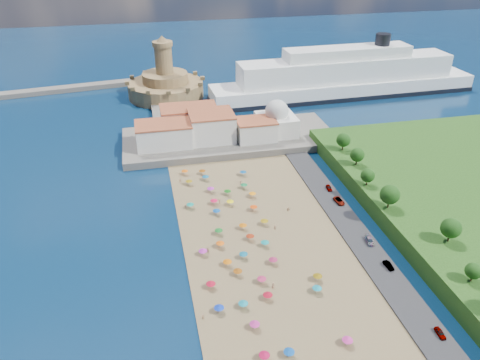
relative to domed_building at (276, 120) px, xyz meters
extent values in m
plane|color=#071938|center=(-30.00, -71.00, -8.97)|extent=(700.00, 700.00, 0.00)
cube|color=#59544C|center=(-20.00, 2.00, -7.47)|extent=(90.00, 36.00, 3.00)
cube|color=#59544C|center=(-42.00, 37.00, -7.77)|extent=(18.00, 70.00, 2.40)
cube|color=silver|center=(-48.00, -2.00, -1.47)|extent=(22.00, 14.00, 9.00)
cube|color=silver|center=(-28.00, 0.00, -0.47)|extent=(18.00, 16.00, 11.00)
cube|color=silver|center=(-10.00, -4.00, -1.97)|extent=(16.00, 12.00, 8.00)
cube|color=silver|center=(-36.00, 12.00, -0.97)|extent=(24.00, 14.00, 10.00)
cube|color=silver|center=(0.00, 0.00, -1.97)|extent=(16.00, 16.00, 8.00)
sphere|color=silver|center=(0.00, 0.00, 4.03)|extent=(10.00, 10.00, 10.00)
cylinder|color=silver|center=(0.00, 0.00, 7.83)|extent=(1.20, 1.20, 1.60)
cylinder|color=#A28751|center=(-42.00, 67.00, -4.97)|extent=(40.00, 40.00, 8.00)
cylinder|color=#A28751|center=(-42.00, 67.00, 1.53)|extent=(24.00, 24.00, 5.00)
cylinder|color=#A28751|center=(-42.00, 67.00, 11.03)|extent=(9.00, 9.00, 14.00)
cylinder|color=#A28751|center=(-42.00, 67.00, 19.23)|extent=(10.40, 10.40, 2.40)
cone|color=#A28751|center=(-42.00, 67.00, 21.93)|extent=(6.00, 6.00, 3.00)
cube|color=black|center=(52.15, 48.31, -7.80)|extent=(146.66, 26.13, 2.35)
cube|color=white|center=(52.15, 48.31, -4.62)|extent=(145.65, 25.70, 8.70)
cube|color=white|center=(52.15, 48.31, 5.53)|extent=(116.53, 20.95, 11.61)
cube|color=white|center=(52.15, 48.31, 14.24)|extent=(68.08, 15.60, 5.80)
cylinder|color=black|center=(71.48, 48.90, 20.04)|extent=(7.74, 7.74, 5.80)
cylinder|color=gray|center=(-30.00, -48.86, -7.72)|extent=(0.07, 0.07, 2.00)
cone|color=yellow|center=(-30.00, -48.86, -6.82)|extent=(2.50, 2.50, 0.60)
cylinder|color=gray|center=(-24.50, -73.15, -7.72)|extent=(0.07, 0.07, 2.00)
cone|color=#0E8889|center=(-24.50, -73.15, -6.82)|extent=(2.50, 2.50, 0.60)
cylinder|color=gray|center=(-29.61, -112.36, -7.72)|extent=(0.07, 0.07, 2.00)
cone|color=#0C499F|center=(-29.61, -112.36, -6.82)|extent=(2.50, 2.50, 0.60)
cylinder|color=gray|center=(-28.01, -69.23, -7.72)|extent=(0.07, 0.07, 2.00)
cone|color=maroon|center=(-28.01, -69.23, -6.82)|extent=(2.50, 2.50, 0.60)
cylinder|color=gray|center=(-42.19, -96.10, -7.72)|extent=(0.07, 0.07, 2.00)
cone|color=#0D2FB1|center=(-42.19, -96.10, -6.82)|extent=(2.50, 2.50, 0.60)
cylinder|color=gray|center=(-29.56, -42.01, -7.72)|extent=(0.07, 0.07, 2.00)
cone|color=#126714|center=(-29.56, -42.01, -6.82)|extent=(2.50, 2.50, 0.60)
cylinder|color=gray|center=(-42.75, -87.28, -7.72)|extent=(0.07, 0.07, 2.00)
cone|color=#B00E27|center=(-42.75, -87.28, -6.82)|extent=(2.50, 2.50, 0.60)
cylinder|color=gray|center=(-24.34, -81.28, -7.72)|extent=(0.07, 0.07, 2.00)
cone|color=#99204B|center=(-24.34, -81.28, -6.82)|extent=(2.50, 2.50, 0.60)
cylinder|color=gray|center=(-36.13, -95.91, -7.72)|extent=(0.07, 0.07, 2.00)
cone|color=#107F93|center=(-36.13, -95.91, -6.82)|extent=(2.50, 2.50, 0.60)
cylinder|color=gray|center=(-31.83, -77.13, -7.72)|extent=(0.07, 0.07, 2.00)
cone|color=#0E6181|center=(-31.83, -77.13, -6.82)|extent=(2.50, 2.50, 0.60)
cylinder|color=gray|center=(-36.63, -64.35, -7.72)|extent=(0.07, 0.07, 2.00)
cone|color=#136B21|center=(-36.63, -64.35, -6.82)|extent=(2.50, 2.50, 0.60)
cylinder|color=gray|center=(-34.92, -83.86, -7.72)|extent=(0.07, 0.07, 2.00)
cone|color=#8C470C|center=(-34.92, -83.86, -6.82)|extent=(2.50, 2.50, 0.60)
cylinder|color=gray|center=(-42.38, -24.08, -7.72)|extent=(0.07, 0.07, 2.00)
cone|color=#E65E0A|center=(-42.38, -24.08, -6.82)|extent=(2.50, 2.50, 0.60)
cylinder|color=gray|center=(-37.33, -70.76, -7.72)|extent=(0.07, 0.07, 2.00)
cone|color=#E75C0C|center=(-37.33, -70.76, -6.82)|extent=(2.50, 2.50, 0.60)
cylinder|color=gray|center=(-36.88, -79.43, -7.72)|extent=(0.07, 0.07, 2.00)
cone|color=#D66709|center=(-36.88, -79.43, -6.82)|extent=(2.50, 2.50, 0.60)
cylinder|color=gray|center=(-29.47, -94.36, -7.72)|extent=(0.07, 0.07, 2.00)
cone|color=#A20D21|center=(-29.47, -94.36, -6.82)|extent=(2.50, 2.50, 0.60)
cylinder|color=gray|center=(-35.42, -30.15, -7.72)|extent=(0.07, 0.07, 2.00)
cone|color=#0F5F8B|center=(-35.42, -30.15, -6.82)|extent=(2.50, 2.50, 0.60)
cylinder|color=gray|center=(-43.27, -47.92, -7.72)|extent=(0.07, 0.07, 2.00)
cone|color=#0F8D7A|center=(-43.27, -47.92, -6.82)|extent=(2.50, 2.50, 0.60)
cylinder|color=gray|center=(-35.94, -25.38, -7.72)|extent=(0.07, 0.07, 2.00)
cone|color=#84430C|center=(-35.94, -25.38, -6.82)|extent=(2.50, 2.50, 0.60)
cylinder|color=gray|center=(-29.42, -88.25, -7.72)|extent=(0.07, 0.07, 2.00)
cone|color=#B22654|center=(-29.42, -88.25, -6.82)|extent=(2.50, 2.50, 0.60)
cylinder|color=gray|center=(-21.18, -29.51, -7.72)|extent=(0.07, 0.07, 2.00)
cone|color=#0B4D94|center=(-21.18, -29.51, -6.82)|extent=(2.50, 2.50, 0.60)
cylinder|color=gray|center=(-16.52, -94.66, -7.72)|extent=(0.07, 0.07, 2.00)
cone|color=teal|center=(-16.52, -94.66, -6.82)|extent=(2.50, 2.50, 0.60)
cylinder|color=gray|center=(-34.99, -103.02, -7.72)|extent=(0.07, 0.07, 2.00)
cone|color=#BC2880|center=(-34.99, -103.02, -6.82)|extent=(2.50, 2.50, 0.60)
cylinder|color=gray|center=(-35.18, -47.19, -7.72)|extent=(0.07, 0.07, 2.00)
cone|color=#D41142|center=(-35.18, -47.19, -6.82)|extent=(2.50, 2.50, 0.60)
cylinder|color=gray|center=(-35.09, -112.06, -7.72)|extent=(0.07, 0.07, 2.00)
cone|color=#AE0D3D|center=(-35.09, -112.06, -6.82)|extent=(2.50, 2.50, 0.60)
cylinder|color=gray|center=(-28.85, -63.30, -7.72)|extent=(0.07, 0.07, 2.00)
cone|color=#CD6509|center=(-28.85, -63.30, -6.82)|extent=(2.50, 2.50, 0.60)
cylinder|color=gray|center=(-15.85, -112.05, -7.72)|extent=(0.07, 0.07, 2.00)
cone|color=#C52A88|center=(-15.85, -112.05, -6.82)|extent=(2.50, 2.50, 0.60)
cylinder|color=gray|center=(-41.77, -32.20, -7.72)|extent=(0.07, 0.07, 2.00)
cone|color=#8F720D|center=(-41.77, -32.20, -6.82)|extent=(2.50, 2.50, 0.60)
cylinder|color=gray|center=(-21.48, -45.43, -7.72)|extent=(0.07, 0.07, 2.00)
cone|color=orange|center=(-21.48, -45.43, -6.82)|extent=(2.50, 2.50, 0.60)
cylinder|color=gray|center=(-14.75, -90.34, -7.72)|extent=(0.07, 0.07, 2.00)
cone|color=#795F0B|center=(-14.75, -90.34, -6.82)|extent=(2.50, 2.50, 0.60)
cylinder|color=gray|center=(-21.79, -62.40, -7.72)|extent=(0.07, 0.07, 2.00)
cone|color=#9A790E|center=(-21.79, -62.40, -6.82)|extent=(2.50, 2.50, 0.60)
cylinder|color=gray|center=(-23.13, -53.81, -7.72)|extent=(0.07, 0.07, 2.00)
cone|color=#E6460A|center=(-23.13, -53.81, -6.82)|extent=(2.50, 2.50, 0.60)
cylinder|color=gray|center=(-35.44, -53.45, -7.72)|extent=(0.07, 0.07, 2.00)
cone|color=#0C4EA3|center=(-35.44, -53.45, -6.82)|extent=(2.50, 2.50, 0.60)
cylinder|color=gray|center=(-23.02, -39.01, -7.72)|extent=(0.07, 0.07, 2.00)
cone|color=#15793D|center=(-23.02, -39.01, -6.82)|extent=(2.50, 2.50, 0.60)
cylinder|color=gray|center=(-34.96, -38.99, -7.72)|extent=(0.07, 0.07, 2.00)
cone|color=#BF28B9|center=(-34.96, -38.99, -6.82)|extent=(2.50, 2.50, 0.60)
cylinder|color=gray|center=(-42.79, -73.25, -7.72)|extent=(0.07, 0.07, 2.00)
cone|color=#BB28AB|center=(-42.79, -73.25, -6.82)|extent=(2.50, 2.50, 0.60)
imported|color=tan|center=(-23.47, -35.47, -7.94)|extent=(1.05, 0.65, 1.58)
imported|color=tan|center=(-26.95, -90.55, -7.81)|extent=(1.03, 0.83, 1.83)
imported|color=tan|center=(-12.17, -56.45, -7.94)|extent=(1.52, 0.96, 1.57)
imported|color=tan|center=(-44.72, -30.08, -7.91)|extent=(1.01, 0.54, 1.63)
imported|color=tan|center=(-19.19, -65.31, -7.85)|extent=(0.68, 0.49, 1.74)
imported|color=tan|center=(-46.33, -97.41, -7.91)|extent=(0.71, 0.63, 1.64)
imported|color=tan|center=(-33.44, -47.19, -7.78)|extent=(0.84, 1.01, 1.88)
imported|color=tan|center=(-44.82, -47.51, -7.94)|extent=(0.74, 1.09, 1.56)
imported|color=tan|center=(-41.22, -72.36, -7.86)|extent=(1.01, 0.89, 1.73)
imported|color=gray|center=(6.00, -114.26, -7.65)|extent=(1.73, 3.74, 1.24)
imported|color=gray|center=(6.00, -55.54, -7.57)|extent=(2.76, 5.26, 1.41)
imported|color=gray|center=(6.00, -78.32, -7.57)|extent=(2.72, 5.14, 1.42)
imported|color=gray|center=(6.00, -89.81, -7.62)|extent=(1.72, 4.10, 1.32)
imported|color=gray|center=(6.00, -46.66, -7.60)|extent=(1.92, 4.07, 1.34)
cylinder|color=#382314|center=(19.48, -104.58, -1.84)|extent=(0.50, 0.50, 2.28)
sphere|color=#14380F|center=(19.48, -104.58, 0.21)|extent=(4.10, 4.10, 4.10)
cylinder|color=#382314|center=(23.64, -88.79, -1.41)|extent=(0.50, 0.50, 3.14)
sphere|color=#14380F|center=(23.64, -88.79, 1.42)|extent=(5.65, 5.65, 5.65)
cylinder|color=#382314|center=(15.71, -69.37, -1.29)|extent=(0.50, 0.50, 3.38)
sphere|color=#14380F|center=(15.71, -69.37, 1.75)|extent=(6.08, 6.08, 6.08)
cylinder|color=#382314|center=(15.53, -54.93, -1.67)|extent=(0.50, 0.50, 2.61)
sphere|color=#14380F|center=(15.53, -54.93, 0.68)|extent=(4.70, 4.70, 4.70)
cylinder|color=#382314|center=(18.47, -40.35, -1.54)|extent=(0.50, 0.50, 2.88)
sphere|color=#14380F|center=(18.47, -40.35, 1.05)|extent=(5.18, 5.18, 5.18)
cylinder|color=#382314|center=(18.58, -27.66, -1.47)|extent=(0.50, 0.50, 3.01)
sphere|color=#14380F|center=(18.58, -27.66, 1.24)|extent=(5.42, 5.42, 5.42)
camera|label=1|loc=(-55.11, -178.85, 75.13)|focal=35.00mm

